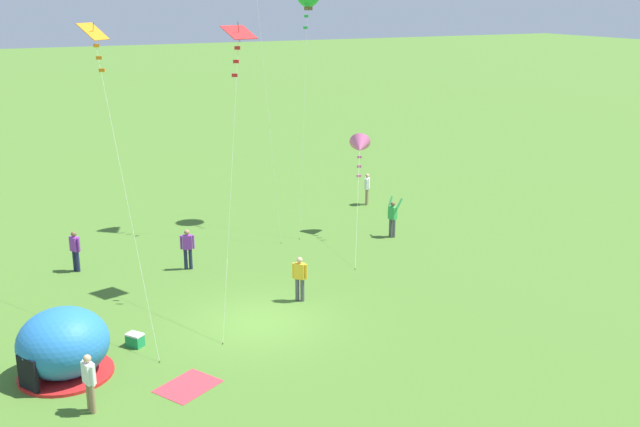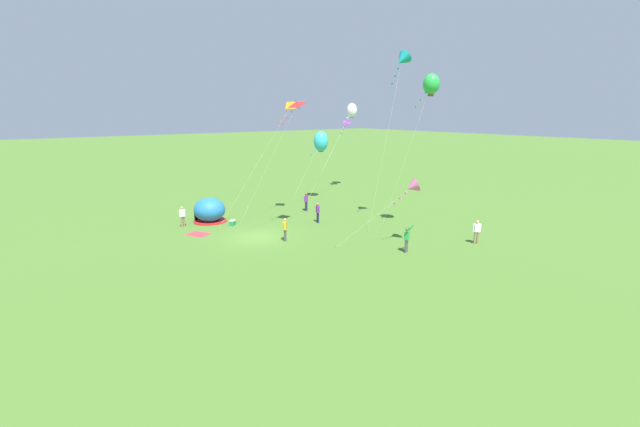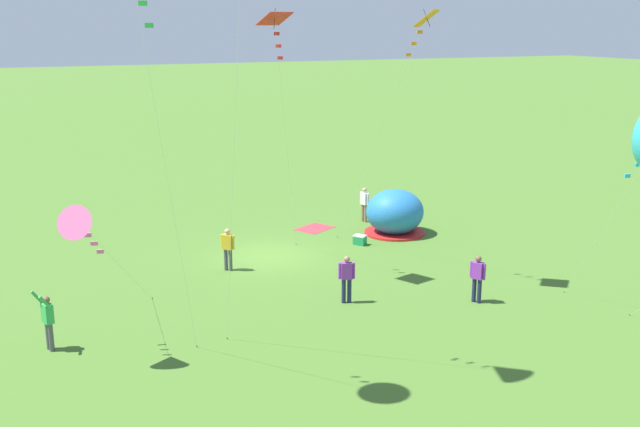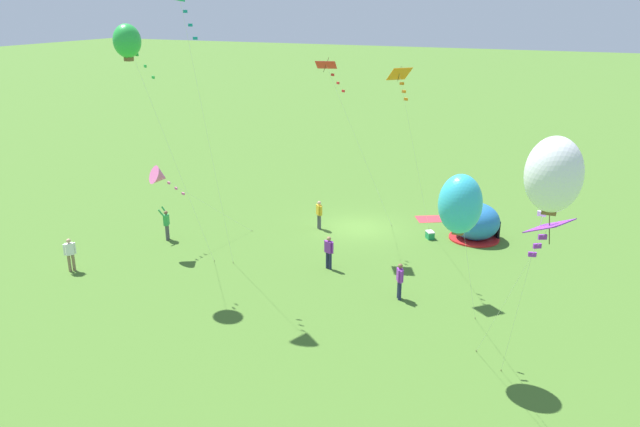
% 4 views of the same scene
% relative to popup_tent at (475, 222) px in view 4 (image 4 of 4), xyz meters
% --- Properties ---
extents(ground_plane, '(300.00, 300.00, 0.00)m').
position_rel_popup_tent_xyz_m(ground_plane, '(6.61, 0.90, -1.00)').
color(ground_plane, '#477028').
extents(popup_tent, '(2.81, 2.81, 2.10)m').
position_rel_popup_tent_xyz_m(popup_tent, '(0.00, 0.00, 0.00)').
color(popup_tent, '#2672BF').
rests_on(popup_tent, ground).
extents(picnic_blanket, '(2.11, 1.96, 0.01)m').
position_rel_popup_tent_xyz_m(picnic_blanket, '(3.09, -2.31, -0.99)').
color(picnic_blanket, '#CC333D').
rests_on(picnic_blanket, ground).
extents(cooler_box, '(0.61, 0.64, 0.44)m').
position_rel_popup_tent_xyz_m(cooler_box, '(2.31, 0.98, -0.78)').
color(cooler_box, '#1E8C4C').
rests_on(cooler_box, ground).
extents(person_arms_raised, '(0.60, 0.71, 1.89)m').
position_rel_popup_tent_xyz_m(person_arms_raised, '(15.83, 7.07, 0.00)').
color(person_arms_raised, '#4C4C51').
rests_on(person_arms_raised, ground).
extents(person_near_tent, '(0.42, 0.49, 1.72)m').
position_rel_popup_tent_xyz_m(person_near_tent, '(17.56, 12.50, -0.03)').
color(person_near_tent, '#8C7251').
rests_on(person_near_tent, ground).
extents(person_with_toddler, '(0.34, 0.57, 1.72)m').
position_rel_popup_tent_xyz_m(person_with_toddler, '(0.33, -2.48, -0.03)').
color(person_with_toddler, '#8C7251').
rests_on(person_with_toddler, ground).
extents(person_strolling, '(0.56, 0.35, 1.72)m').
position_rel_popup_tent_xyz_m(person_strolling, '(5.94, 7.13, -0.03)').
color(person_strolling, '#1E2347').
rests_on(person_strolling, ground).
extents(person_watching_sky, '(0.45, 0.44, 1.72)m').
position_rel_popup_tent_xyz_m(person_watching_sky, '(8.70, 2.03, -0.03)').
color(person_watching_sky, '#4C4C51').
rests_on(person_watching_sky, ground).
extents(person_far_back, '(0.39, 0.53, 1.72)m').
position_rel_popup_tent_xyz_m(person_far_back, '(1.73, 8.94, -0.03)').
color(person_far_back, '#1E2347').
rests_on(person_far_back, ground).
extents(kite_pink, '(3.40, 5.27, 4.78)m').
position_rel_popup_tent_xyz_m(kite_pink, '(14.82, 8.52, 3.17)').
color(kite_pink, silver).
rests_on(kite_pink, ground).
extents(kite_orange, '(1.18, 7.80, 10.05)m').
position_rel_popup_tent_xyz_m(kite_orange, '(2.78, 6.46, 8.42)').
color(kite_orange, silver).
rests_on(kite_orange, ground).
extents(kite_purple, '(2.90, 7.96, 8.36)m').
position_rel_popup_tent_xyz_m(kite_purple, '(-4.54, 19.17, 6.67)').
color(kite_purple, silver).
rests_on(kite_purple, ground).
extents(kite_red, '(3.09, 4.91, 10.09)m').
position_rel_popup_tent_xyz_m(kite_red, '(7.29, 4.00, 8.45)').
color(kite_red, silver).
rests_on(kite_red, ground).
extents(kite_cyan, '(1.50, 4.50, 7.24)m').
position_rel_popup_tent_xyz_m(kite_cyan, '(-1.46, 13.18, 5.19)').
color(kite_cyan, silver).
rests_on(kite_cyan, ground).
extents(kite_white, '(1.86, 7.77, 10.16)m').
position_rel_popup_tent_xyz_m(kite_white, '(-4.62, 20.20, 8.34)').
color(kite_white, silver).
rests_on(kite_white, ground).
extents(kite_green, '(2.48, 3.47, 11.85)m').
position_rel_popup_tent_xyz_m(kite_green, '(13.60, 11.50, 10.12)').
color(kite_green, silver).
rests_on(kite_green, ground).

